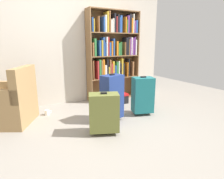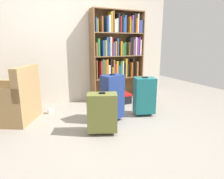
% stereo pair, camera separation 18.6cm
% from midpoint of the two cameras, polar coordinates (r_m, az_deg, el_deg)
% --- Properties ---
extents(ground_plane, '(7.77, 7.77, 0.00)m').
position_cam_midpoint_polar(ground_plane, '(2.78, 1.70, -13.15)').
color(ground_plane, gray).
extents(back_wall, '(4.44, 0.10, 2.60)m').
position_cam_midpoint_polar(back_wall, '(4.18, -9.79, 14.10)').
color(back_wall, beige).
rests_on(back_wall, ground).
extents(bookshelf, '(1.19, 0.29, 1.92)m').
position_cam_midpoint_polar(bookshelf, '(4.32, 2.85, 11.22)').
color(bookshelf, brown).
rests_on(bookshelf, ground).
extents(armchair, '(0.95, 0.95, 0.90)m').
position_cam_midpoint_polar(armchair, '(3.48, -25.76, -3.35)').
color(armchair, '#9E7A4C').
rests_on(armchair, ground).
extents(mug, '(0.12, 0.08, 0.10)m').
position_cam_midpoint_polar(mug, '(3.67, -16.51, -6.13)').
color(mug, white).
rests_on(mug, ground).
extents(storage_box, '(0.38, 0.29, 0.21)m').
position_cam_midpoint_polar(storage_box, '(4.10, 3.95, -2.55)').
color(storage_box, black).
rests_on(storage_box, ground).
extents(suitcase_navy_blue, '(0.39, 0.31, 0.78)m').
position_cam_midpoint_polar(suitcase_navy_blue, '(3.10, 1.85, -2.25)').
color(suitcase_navy_blue, navy).
rests_on(suitcase_navy_blue, ground).
extents(suitcase_olive, '(0.47, 0.38, 0.60)m').
position_cam_midpoint_polar(suitcase_olive, '(2.69, -0.91, -6.75)').
color(suitcase_olive, brown).
rests_on(suitcase_olive, ground).
extents(suitcase_teal, '(0.41, 0.34, 0.69)m').
position_cam_midpoint_polar(suitcase_teal, '(3.43, 11.08, -1.74)').
color(suitcase_teal, '#19666B').
rests_on(suitcase_teal, ground).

